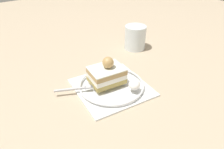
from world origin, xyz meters
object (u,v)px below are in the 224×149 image
object	(u,v)px
cake_slice	(107,74)
drink_glass_near	(135,39)
whipped_cream_dollop	(134,85)
dessert_plate	(112,86)
fork	(79,88)

from	to	relation	value
cake_slice	drink_glass_near	xyz separation A→B (m)	(-0.23, -0.15, -0.00)
whipped_cream_dollop	drink_glass_near	xyz separation A→B (m)	(-0.19, -0.22, 0.01)
dessert_plate	drink_glass_near	size ratio (longest dim) A/B	2.39
dessert_plate	fork	size ratio (longest dim) A/B	1.80
whipped_cream_dollop	cake_slice	bearing A→B (deg)	-59.30
whipped_cream_dollop	fork	world-z (taller)	whipped_cream_dollop
fork	drink_glass_near	world-z (taller)	drink_glass_near
cake_slice	fork	world-z (taller)	cake_slice
dessert_plate	whipped_cream_dollop	world-z (taller)	whipped_cream_dollop
dessert_plate	fork	bearing A→B (deg)	-18.33
whipped_cream_dollop	fork	size ratio (longest dim) A/B	0.27
fork	drink_glass_near	xyz separation A→B (m)	(-0.31, -0.13, 0.02)
whipped_cream_dollop	drink_glass_near	bearing A→B (deg)	-130.53
cake_slice	drink_glass_near	distance (m)	0.27
dessert_plate	whipped_cream_dollop	bearing A→B (deg)	122.65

